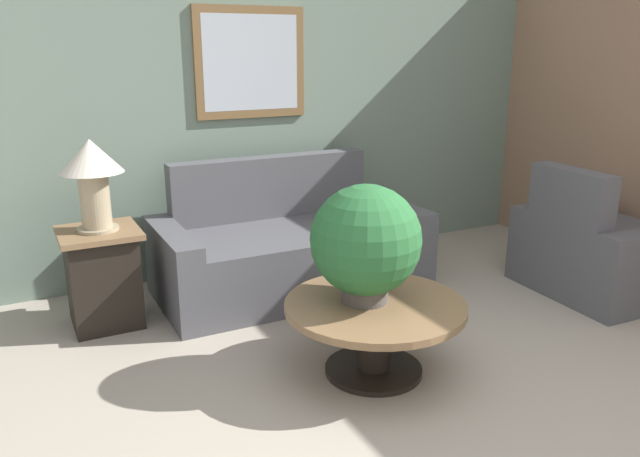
{
  "coord_description": "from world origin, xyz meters",
  "views": [
    {
      "loc": [
        -1.76,
        -1.38,
        1.73
      ],
      "look_at": [
        -0.03,
        1.98,
        0.62
      ],
      "focal_mm": 35.0,
      "sensor_mm": 36.0,
      "label": 1
    }
  ],
  "objects_px": {
    "coffee_table": "(375,322)",
    "side_table": "(103,277)",
    "couch_main": "(289,249)",
    "potted_plant_on_table": "(366,242)",
    "armchair": "(599,252)",
    "table_lamp": "(92,170)"
  },
  "relations": [
    {
      "from": "potted_plant_on_table",
      "to": "armchair",
      "type": "bearing_deg",
      "value": 6.11
    },
    {
      "from": "coffee_table",
      "to": "potted_plant_on_table",
      "type": "distance_m",
      "value": 0.45
    },
    {
      "from": "table_lamp",
      "to": "potted_plant_on_table",
      "type": "distance_m",
      "value": 1.75
    },
    {
      "from": "armchair",
      "to": "potted_plant_on_table",
      "type": "bearing_deg",
      "value": 99.17
    },
    {
      "from": "couch_main",
      "to": "side_table",
      "type": "bearing_deg",
      "value": -178.73
    },
    {
      "from": "side_table",
      "to": "armchair",
      "type": "bearing_deg",
      "value": -17.79
    },
    {
      "from": "potted_plant_on_table",
      "to": "table_lamp",
      "type": "bearing_deg",
      "value": 132.21
    },
    {
      "from": "side_table",
      "to": "potted_plant_on_table",
      "type": "bearing_deg",
      "value": -47.79
    },
    {
      "from": "armchair",
      "to": "coffee_table",
      "type": "relative_size",
      "value": 1.07
    },
    {
      "from": "armchair",
      "to": "side_table",
      "type": "relative_size",
      "value": 1.65
    },
    {
      "from": "coffee_table",
      "to": "side_table",
      "type": "distance_m",
      "value": 1.79
    },
    {
      "from": "armchair",
      "to": "table_lamp",
      "type": "relative_size",
      "value": 1.84
    },
    {
      "from": "armchair",
      "to": "couch_main",
      "type": "bearing_deg",
      "value": 64.26
    },
    {
      "from": "side_table",
      "to": "table_lamp",
      "type": "xyz_separation_m",
      "value": [
        -0.0,
        0.0,
        0.69
      ]
    },
    {
      "from": "table_lamp",
      "to": "couch_main",
      "type": "bearing_deg",
      "value": 1.27
    },
    {
      "from": "coffee_table",
      "to": "table_lamp",
      "type": "relative_size",
      "value": 1.72
    },
    {
      "from": "potted_plant_on_table",
      "to": "couch_main",
      "type": "bearing_deg",
      "value": 83.34
    },
    {
      "from": "couch_main",
      "to": "potted_plant_on_table",
      "type": "xyz_separation_m",
      "value": [
        -0.15,
        -1.31,
        0.45
      ]
    },
    {
      "from": "coffee_table",
      "to": "table_lamp",
      "type": "xyz_separation_m",
      "value": [
        -1.2,
        1.33,
        0.71
      ]
    },
    {
      "from": "coffee_table",
      "to": "side_table",
      "type": "height_order",
      "value": "side_table"
    },
    {
      "from": "couch_main",
      "to": "armchair",
      "type": "distance_m",
      "value": 2.25
    },
    {
      "from": "couch_main",
      "to": "potted_plant_on_table",
      "type": "height_order",
      "value": "potted_plant_on_table"
    }
  ]
}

